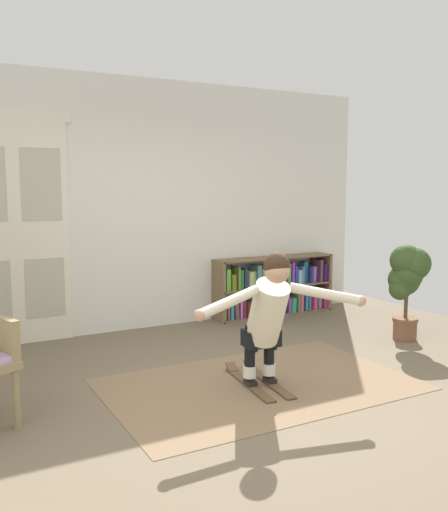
% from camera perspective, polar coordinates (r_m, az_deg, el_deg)
% --- Properties ---
extents(ground_plane, '(7.20, 7.20, 0.00)m').
position_cam_1_polar(ground_plane, '(4.55, 4.04, -14.40)').
color(ground_plane, brown).
extents(back_wall, '(6.00, 0.10, 2.90)m').
position_cam_1_polar(back_wall, '(6.57, -8.17, 5.17)').
color(back_wall, silver).
rests_on(back_wall, ground).
extents(double_door, '(1.22, 0.05, 2.45)m').
position_cam_1_polar(double_door, '(6.18, -20.66, 2.61)').
color(double_door, silver).
rests_on(double_door, ground).
extents(rug, '(2.56, 1.64, 0.01)m').
position_cam_1_polar(rug, '(4.84, 3.64, -13.01)').
color(rug, '#80664A').
rests_on(rug, ground).
extents(bookshelf, '(1.68, 0.30, 0.76)m').
position_cam_1_polar(bookshelf, '(7.29, 5.32, -3.33)').
color(bookshelf, brown).
rests_on(bookshelf, ground).
extents(potted_plant, '(0.42, 0.44, 1.05)m').
position_cam_1_polar(potted_plant, '(6.37, 18.34, -1.98)').
color(potted_plant, brown).
rests_on(potted_plant, ground).
extents(skis_pair, '(0.37, 0.89, 0.07)m').
position_cam_1_polar(skis_pair, '(4.86, 3.48, -12.68)').
color(skis_pair, brown).
rests_on(skis_pair, rug).
extents(person_skier, '(1.46, 0.68, 1.09)m').
position_cam_1_polar(person_skier, '(4.50, 4.62, -5.59)').
color(person_skier, white).
rests_on(person_skier, skis_pair).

